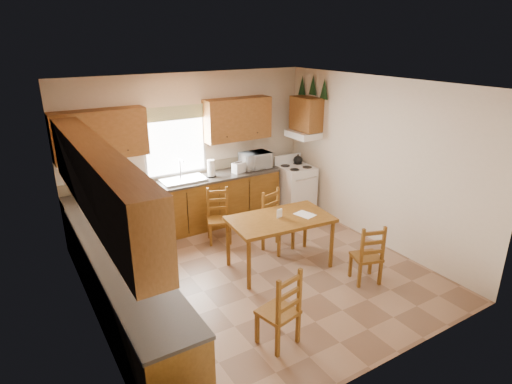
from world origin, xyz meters
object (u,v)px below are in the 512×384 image
chair_far_left (278,222)px  stove (295,190)px  microwave (255,160)px  chair_near_right (367,253)px  dining_table (280,242)px  chair_near_left (278,307)px  chair_far_right (219,216)px

chair_far_left → stove: bearing=28.8°
microwave → chair_near_right: microwave is taller
dining_table → chair_near_left: bearing=-119.9°
chair_far_left → chair_far_right: chair_far_left is taller
dining_table → chair_near_right: (0.79, -0.97, 0.04)m
dining_table → chair_near_right: 1.26m
chair_near_right → chair_far_right: size_ratio=0.98×
chair_near_left → chair_far_right: 2.68m
microwave → chair_far_right: size_ratio=0.56×
dining_table → chair_far_right: bearing=113.3°
microwave → chair_near_left: size_ratio=0.54×
chair_near_right → microwave: bearing=-70.4°
chair_near_left → chair_far_right: (0.60, 2.61, -0.02)m
chair_near_right → chair_far_right: (-1.18, 2.18, 0.01)m
chair_far_right → stove: bearing=32.7°
chair_near_left → chair_far_right: chair_near_left is taller
microwave → chair_near_left: microwave is taller
stove → microwave: (-0.73, 0.31, 0.63)m
chair_far_left → chair_far_right: size_ratio=1.09×
chair_near_right → chair_far_right: chair_far_right is taller
chair_near_right → chair_far_left: 1.51m
stove → chair_near_left: bearing=-126.8°
dining_table → chair_near_left: (-0.99, -1.40, 0.07)m
dining_table → chair_far_right: 1.27m
chair_near_left → chair_far_left: size_ratio=0.96×
chair_far_left → chair_far_right: bearing=115.9°
stove → chair_near_right: (-0.69, -2.58, -0.01)m
microwave → chair_far_left: size_ratio=0.52×
microwave → chair_far_left: microwave is taller
stove → chair_far_right: chair_far_right is taller
dining_table → chair_far_left: 0.53m
stove → microwave: 1.01m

